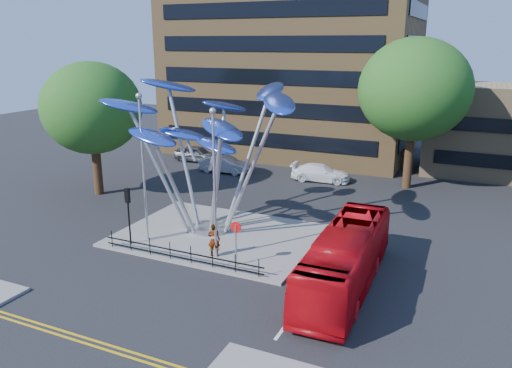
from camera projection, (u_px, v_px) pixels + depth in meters
The scene contains 18 objects.
ground at pixel (179, 280), 25.44m from camera, with size 120.00×120.00×0.00m, color black.
traffic_island at pixel (218, 235), 31.07m from camera, with size 12.00×9.00×0.15m, color slate.
double_yellow_near at pixel (98, 342), 20.20m from camera, with size 40.00×0.12×0.01m, color gold.
double_yellow_far at pixel (93, 346), 19.94m from camera, with size 40.00×0.12×0.01m, color gold.
brick_tower at pixel (294, 8), 51.67m from camera, with size 25.00×15.00×30.00m, color olive.
tree_right at pixel (414, 90), 39.25m from camera, with size 8.80×8.80×12.11m.
tree_left at pixel (92, 108), 37.90m from camera, with size 7.60×7.60×10.32m.
leaf_sculpture at pixel (206, 124), 30.21m from camera, with size 12.72×9.54×9.51m.
street_lamp_left at pixel (143, 156), 28.82m from camera, with size 0.36×0.36×8.80m.
street_lamp_right at pixel (214, 171), 26.46m from camera, with size 0.36×0.36×8.30m.
traffic_light_island at pixel (128, 204), 28.91m from camera, with size 0.28×0.18×3.42m.
no_entry_sign_island at pixel (236, 236), 26.34m from camera, with size 0.60×0.10×2.45m.
pedestrian_railing_front at pixel (180, 254), 27.18m from camera, with size 10.00×0.06×1.00m.
red_bus at pixel (346, 259), 24.32m from camera, with size 2.52×10.78×3.00m, color #B50810.
pedestrian at pixel (214, 240), 27.67m from camera, with size 0.70×0.46×1.91m, color gray.
parked_car_left at pixel (197, 154), 50.20m from camera, with size 1.87×4.66×1.59m, color #414349.
parked_car_mid at pixel (225, 164), 45.99m from camera, with size 1.66×4.77×1.57m, color #B1B3BA.
parked_car_right at pixel (321, 173), 43.19m from camera, with size 2.07×5.09×1.48m, color white.
Camera 1 is at (13.18, -19.38, 11.73)m, focal length 35.00 mm.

